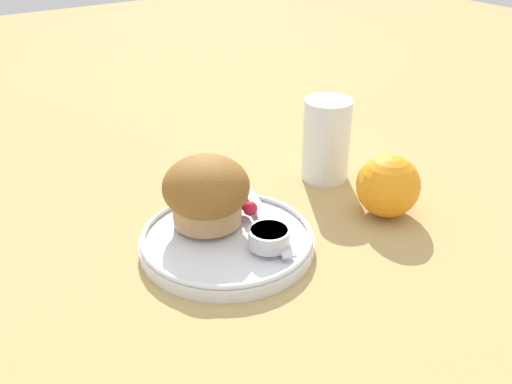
{
  "coord_description": "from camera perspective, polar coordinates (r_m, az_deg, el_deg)",
  "views": [
    {
      "loc": [
        0.44,
        -0.28,
        0.36
      ],
      "look_at": [
        -0.03,
        0.04,
        0.06
      ],
      "focal_mm": 40.0,
      "sensor_mm": 36.0,
      "label": 1
    }
  ],
  "objects": [
    {
      "name": "orange_fruit",
      "position": [
        0.71,
        13.06,
        0.61
      ],
      "size": [
        0.08,
        0.08,
        0.08
      ],
      "color": "orange",
      "rests_on": "ground_plane"
    },
    {
      "name": "muffin",
      "position": [
        0.64,
        -4.99,
        0.02
      ],
      "size": [
        0.1,
        0.1,
        0.08
      ],
      "color": "tan",
      "rests_on": "plate"
    },
    {
      "name": "berry_pair",
      "position": [
        0.67,
        -0.99,
        -1.37
      ],
      "size": [
        0.03,
        0.02,
        0.02
      ],
      "color": "#B7192D",
      "rests_on": "plate"
    },
    {
      "name": "ground_plane",
      "position": [
        0.64,
        -1.41,
        -6.17
      ],
      "size": [
        3.0,
        3.0,
        0.0
      ],
      "primitive_type": "plane",
      "color": "tan"
    },
    {
      "name": "juice_glass",
      "position": [
        0.78,
        7.04,
        5.21
      ],
      "size": [
        0.06,
        0.06,
        0.11
      ],
      "color": "silver",
      "rests_on": "ground_plane"
    },
    {
      "name": "cream_ramekin",
      "position": [
        0.61,
        1.32,
        -4.46
      ],
      "size": [
        0.05,
        0.05,
        0.02
      ],
      "color": "silver",
      "rests_on": "plate"
    },
    {
      "name": "butter_knife",
      "position": [
        0.66,
        0.85,
        -2.61
      ],
      "size": [
        0.16,
        0.06,
        0.0
      ],
      "rotation": [
        0.0,
        0.0,
        -0.28
      ],
      "color": "silver",
      "rests_on": "plate"
    },
    {
      "name": "plate",
      "position": [
        0.64,
        -2.92,
        -4.83
      ],
      "size": [
        0.2,
        0.2,
        0.02
      ],
      "color": "white",
      "rests_on": "ground_plane"
    }
  ]
}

